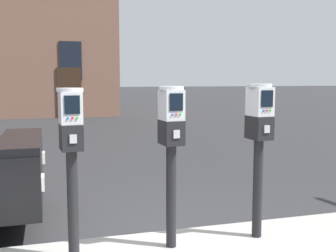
% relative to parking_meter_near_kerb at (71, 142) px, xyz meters
% --- Properties ---
extents(parking_meter_near_kerb, '(0.23, 0.26, 1.42)m').
position_rel_parking_meter_near_kerb_xyz_m(parking_meter_near_kerb, '(0.00, 0.00, 0.00)').
color(parking_meter_near_kerb, black).
rests_on(parking_meter_near_kerb, sidewalk_slab).
extents(parking_meter_twin_adjacent, '(0.23, 0.26, 1.43)m').
position_rel_parking_meter_near_kerb_xyz_m(parking_meter_twin_adjacent, '(0.85, 0.00, 0.01)').
color(parking_meter_twin_adjacent, black).
rests_on(parking_meter_twin_adjacent, sidewalk_slab).
extents(parking_meter_end_of_row, '(0.23, 0.26, 1.45)m').
position_rel_parking_meter_near_kerb_xyz_m(parking_meter_end_of_row, '(1.70, 0.00, 0.02)').
color(parking_meter_end_of_row, black).
rests_on(parking_meter_end_of_row, sidewalk_slab).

